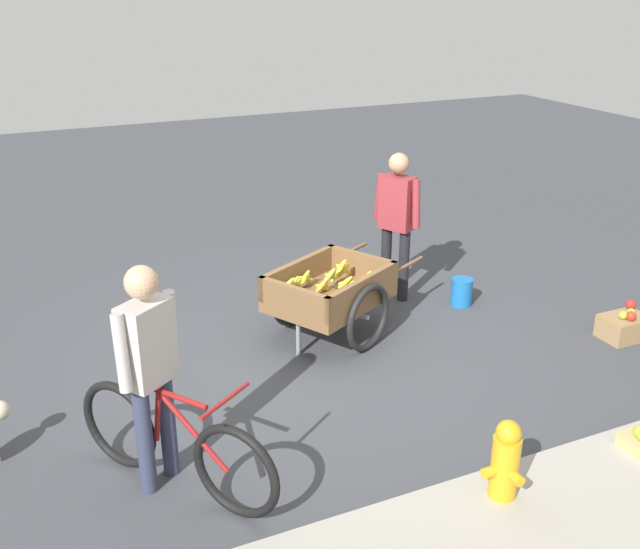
% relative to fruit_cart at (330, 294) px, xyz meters
% --- Properties ---
extents(ground_plane, '(24.00, 24.00, 0.00)m').
position_rel_fruit_cart_xyz_m(ground_plane, '(0.33, 0.36, -0.44)').
color(ground_plane, '#3D3F44').
extents(fruit_cart, '(1.81, 1.45, 0.71)m').
position_rel_fruit_cart_xyz_m(fruit_cart, '(0.00, 0.00, 0.00)').
color(fruit_cart, brown).
rests_on(fruit_cart, ground).
extents(vendor_person, '(0.34, 0.52, 1.57)m').
position_rel_fruit_cart_xyz_m(vendor_person, '(-1.01, -0.54, 0.50)').
color(vendor_person, black).
rests_on(vendor_person, ground).
extents(bicycle, '(1.00, 1.40, 0.85)m').
position_rel_fruit_cart_xyz_m(bicycle, '(1.88, 1.61, -0.09)').
color(bicycle, black).
rests_on(bicycle, ground).
extents(cyclist_person, '(0.44, 0.38, 1.58)m').
position_rel_fruit_cart_xyz_m(cyclist_person, '(1.97, 1.49, 0.50)').
color(cyclist_person, '#333851').
rests_on(cyclist_person, ground).
extents(fire_hydrant, '(0.25, 0.25, 0.67)m').
position_rel_fruit_cart_xyz_m(fire_hydrant, '(0.04, 2.68, -0.10)').
color(fire_hydrant, gold).
rests_on(fire_hydrant, ground).
extents(plastic_bucket, '(0.22, 0.22, 0.29)m').
position_rel_fruit_cart_xyz_m(plastic_bucket, '(-1.56, -0.08, -0.29)').
color(plastic_bucket, '#1966B2').
rests_on(plastic_bucket, ground).
extents(apple_crate, '(0.44, 0.32, 0.32)m').
position_rel_fruit_cart_xyz_m(apple_crate, '(-2.54, 1.19, -0.32)').
color(apple_crate, '#99754C').
rests_on(apple_crate, ground).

